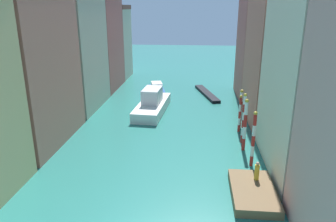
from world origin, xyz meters
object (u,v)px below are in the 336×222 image
object	(u,v)px
mooring_pole_0	(253,139)
motorboat_0	(157,88)
waterfront_dock	(253,192)
mooring_pole_3	(240,113)
mooring_pole_2	(244,118)
mooring_pole_4	(241,109)
person_on_dock	(257,171)
vaporetto_white	(152,104)
mooring_pole_1	(245,125)
gondola_black	(207,93)

from	to	relation	value
mooring_pole_0	motorboat_0	distance (m)	27.12
waterfront_dock	motorboat_0	distance (m)	31.22
motorboat_0	mooring_pole_3	bearing A→B (deg)	-55.66
mooring_pole_2	mooring_pole_4	xyz separation A→B (m)	(0.25, 4.22, -0.34)
person_on_dock	vaporetto_white	xyz separation A→B (m)	(-10.51, 17.64, -0.29)
person_on_dock	mooring_pole_2	distance (m)	8.57
mooring_pole_1	gondola_black	xyz separation A→B (m)	(-3.04, 20.10, -2.42)
mooring_pole_1	mooring_pole_4	world-z (taller)	mooring_pole_1
mooring_pole_1	mooring_pole_3	xyz separation A→B (m)	(0.13, 4.84, -0.49)
mooring_pole_3	waterfront_dock	bearing A→B (deg)	-92.00
gondola_black	person_on_dock	bearing A→B (deg)	-83.32
mooring_pole_3	mooring_pole_4	distance (m)	1.20
mooring_pole_1	vaporetto_white	size ratio (longest dim) A/B	0.49
mooring_pole_1	vaporetto_white	world-z (taller)	mooring_pole_1
mooring_pole_3	gondola_black	size ratio (longest dim) A/B	0.43
mooring_pole_3	gondola_black	xyz separation A→B (m)	(-3.17, 15.26, -1.93)
waterfront_dock	mooring_pole_3	size ratio (longest dim) A/B	1.32
vaporetto_white	gondola_black	bearing A→B (deg)	51.07
mooring_pole_0	mooring_pole_2	xyz separation A→B (m)	(-0.18, 4.99, 0.10)
person_on_dock	mooring_pole_3	distance (m)	11.54
mooring_pole_2	mooring_pole_1	bearing A→B (deg)	-93.07
mooring_pole_4	motorboat_0	xyz separation A→B (m)	(-11.48, 15.31, -1.75)
person_on_dock	mooring_pole_2	world-z (taller)	mooring_pole_2
waterfront_dock	mooring_pole_2	bearing A→B (deg)	87.56
mooring_pole_1	mooring_pole_2	distance (m)	1.79
waterfront_dock	motorboat_0	bearing A→B (deg)	110.26
mooring_pole_2	gondola_black	world-z (taller)	mooring_pole_2
mooring_pole_1	motorboat_0	size ratio (longest dim) A/B	0.88
waterfront_dock	mooring_pole_2	world-z (taller)	mooring_pole_2
mooring_pole_4	gondola_black	size ratio (longest dim) A/B	0.46
mooring_pole_0	mooring_pole_2	size ratio (longest dim) A/B	0.96
mooring_pole_1	mooring_pole_2	bearing A→B (deg)	86.93
mooring_pole_2	mooring_pole_0	bearing A→B (deg)	-87.91
mooring_pole_0	mooring_pole_3	xyz separation A→B (m)	(-0.15, 8.04, -0.41)
mooring_pole_0	vaporetto_white	bearing A→B (deg)	127.03
person_on_dock	gondola_black	bearing A→B (deg)	96.68
mooring_pole_4	gondola_black	world-z (taller)	mooring_pole_4
mooring_pole_3	gondola_black	world-z (taller)	mooring_pole_3
mooring_pole_4	vaporetto_white	size ratio (longest dim) A/B	0.43
waterfront_dock	person_on_dock	distance (m)	1.69
waterfront_dock	mooring_pole_4	distance (m)	14.13
vaporetto_white	gondola_black	xyz separation A→B (m)	(7.37, 9.13, -0.84)
mooring_pole_0	gondola_black	world-z (taller)	mooring_pole_0
mooring_pole_2	motorboat_0	bearing A→B (deg)	119.89
person_on_dock	vaporetto_white	world-z (taller)	vaporetto_white
waterfront_dock	mooring_pole_3	bearing A→B (deg)	88.00
mooring_pole_1	mooring_pole_2	world-z (taller)	mooring_pole_2
mooring_pole_4	motorboat_0	size ratio (longest dim) A/B	0.77
mooring_pole_3	mooring_pole_0	bearing A→B (deg)	-88.93
person_on_dock	mooring_pole_4	distance (m)	12.72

